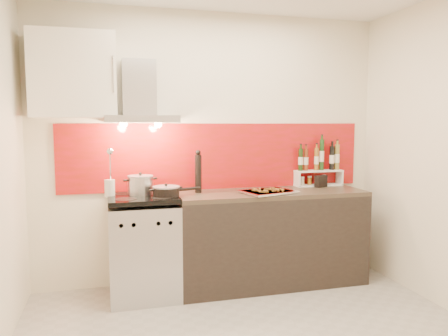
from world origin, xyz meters
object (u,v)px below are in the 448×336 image
object	(u,v)px
range_stove	(144,248)
pepper_mill	(198,172)
baking_tray	(268,191)
counter	(270,237)
stock_pot	(141,185)
saute_pan	(167,191)

from	to	relation	value
range_stove	pepper_mill	bearing A→B (deg)	11.52
baking_tray	range_stove	bearing A→B (deg)	175.10
baking_tray	counter	bearing A→B (deg)	56.57
counter	baking_tray	size ratio (longest dim) A/B	3.27
range_stove	stock_pot	distance (m)	0.56
range_stove	baking_tray	distance (m)	1.23
stock_pot	counter	bearing A→B (deg)	-3.88
range_stove	counter	size ratio (longest dim) A/B	0.51
counter	pepper_mill	xyz separation A→B (m)	(-0.68, 0.10, 0.64)
counter	pepper_mill	world-z (taller)	pepper_mill
counter	saute_pan	size ratio (longest dim) A/B	4.04
pepper_mill	baking_tray	size ratio (longest dim) A/B	0.72
pepper_mill	counter	bearing A→B (deg)	-8.42
saute_pan	baking_tray	size ratio (longest dim) A/B	0.81
range_stove	stock_pot	size ratio (longest dim) A/B	3.96
stock_pot	baking_tray	xyz separation A→B (m)	(1.14, -0.18, -0.08)
stock_pot	baking_tray	world-z (taller)	stock_pot
counter	saute_pan	bearing A→B (deg)	-176.11
range_stove	baking_tray	bearing A→B (deg)	-4.90
stock_pot	saute_pan	size ratio (longest dim) A/B	0.52
saute_pan	stock_pot	bearing A→B (deg)	145.28
range_stove	counter	world-z (taller)	range_stove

